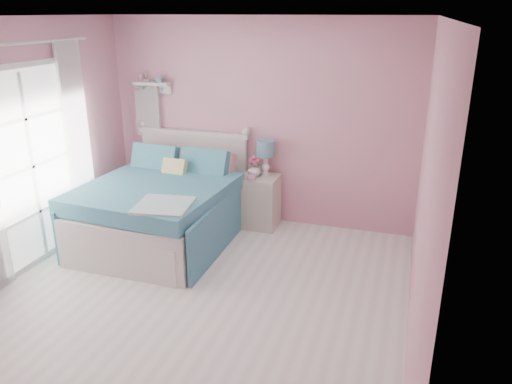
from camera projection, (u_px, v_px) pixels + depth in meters
The scene contains 12 objects.
floor at pixel (189, 305), 4.76m from camera, with size 4.50×4.50×0.00m, color silver.
room_shell at pixel (181, 144), 4.22m from camera, with size 4.50×4.50×4.50m.
bed at pixel (163, 209), 6.00m from camera, with size 1.67×2.04×1.15m.
nightstand at pixel (260, 201), 6.42m from camera, with size 0.46×0.46×0.67m.
table_lamp at pixel (266, 151), 6.26m from camera, with size 0.23×0.23×0.45m.
vase at pixel (254, 170), 6.28m from camera, with size 0.17×0.17×0.17m, color silver.
teacup at pixel (251, 177), 6.16m from camera, with size 0.10×0.10×0.08m, color pink.
roses at pixel (254, 161), 6.24m from camera, with size 0.14×0.11×0.12m.
wall_shelf at pixel (152, 84), 6.55m from camera, with size 0.50×0.15×0.25m.
hanging_dress at pixel (148, 109), 6.68m from camera, with size 0.34×0.03×0.72m, color white.
french_door at pixel (32, 167), 5.32m from camera, with size 0.04×1.32×2.16m.
curtain_far at pixel (78, 141), 5.93m from camera, with size 0.04×0.40×2.32m, color white.
Camera 1 is at (1.86, -3.72, 2.64)m, focal length 35.00 mm.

